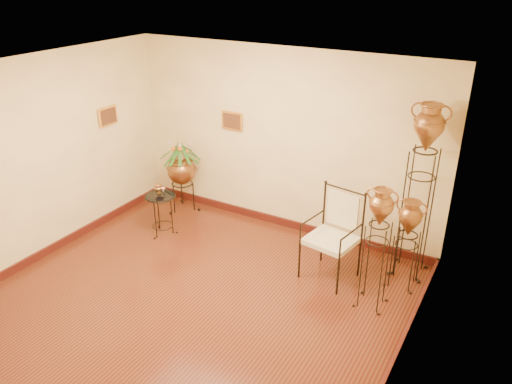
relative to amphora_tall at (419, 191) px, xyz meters
The scene contains 8 objects.
ground 3.27m from the amphora_tall, 135.00° to the right, with size 5.00×5.00×0.00m, color #592B15.
room_shell 3.08m from the amphora_tall, 135.17° to the right, with size 5.02×5.02×2.81m.
amphora_tall is the anchor object (origin of this frame).
amphora_mid 1.05m from the amphora_tall, 102.77° to the right, with size 0.45×0.45×1.58m.
amphora_short 0.68m from the amphora_tall, 90.00° to the right, with size 0.44×0.44×1.23m.
planter_urn 3.84m from the amphora_tall, behind, with size 0.81×0.81×1.38m.
armchair 1.26m from the amphora_tall, 143.98° to the right, with size 0.78×0.74×1.21m.
side_table 3.77m from the amphora_tall, 166.80° to the right, with size 0.51×0.51×0.83m.
Camera 1 is at (3.22, -3.85, 3.85)m, focal length 35.00 mm.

